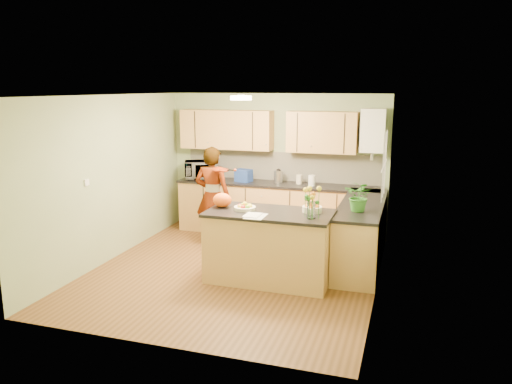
% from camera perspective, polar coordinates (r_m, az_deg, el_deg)
% --- Properties ---
extents(floor, '(4.50, 4.50, 0.00)m').
position_cam_1_polar(floor, '(7.33, -2.39, -8.97)').
color(floor, '#543518').
rests_on(floor, ground).
extents(ceiling, '(4.00, 4.50, 0.02)m').
position_cam_1_polar(ceiling, '(6.84, -2.57, 10.98)').
color(ceiling, white).
rests_on(ceiling, wall_back).
extents(wall_back, '(4.00, 0.02, 2.50)m').
position_cam_1_polar(wall_back, '(9.09, 2.37, 3.31)').
color(wall_back, gray).
rests_on(wall_back, floor).
extents(wall_front, '(4.00, 0.02, 2.50)m').
position_cam_1_polar(wall_front, '(4.98, -11.37, -4.19)').
color(wall_front, gray).
rests_on(wall_front, floor).
extents(wall_left, '(0.02, 4.50, 2.50)m').
position_cam_1_polar(wall_left, '(7.88, -16.29, 1.49)').
color(wall_left, gray).
rests_on(wall_left, floor).
extents(wall_right, '(0.02, 4.50, 2.50)m').
position_cam_1_polar(wall_right, '(6.58, 14.12, -0.38)').
color(wall_right, gray).
rests_on(wall_right, floor).
extents(back_counter, '(3.64, 0.62, 0.94)m').
position_cam_1_polar(back_counter, '(8.93, 2.44, -1.94)').
color(back_counter, tan).
rests_on(back_counter, floor).
extents(right_counter, '(0.62, 2.24, 0.94)m').
position_cam_1_polar(right_counter, '(7.61, 11.98, -4.67)').
color(right_counter, tan).
rests_on(right_counter, floor).
extents(splashback, '(3.60, 0.02, 0.52)m').
position_cam_1_polar(splashback, '(9.06, 2.96, 2.96)').
color(splashback, beige).
rests_on(splashback, back_counter).
extents(upper_cabinets, '(3.20, 0.34, 0.70)m').
position_cam_1_polar(upper_cabinets, '(8.91, 1.02, 7.03)').
color(upper_cabinets, tan).
rests_on(upper_cabinets, wall_back).
extents(boiler, '(0.40, 0.30, 0.86)m').
position_cam_1_polar(boiler, '(8.57, 13.24, 6.84)').
color(boiler, white).
rests_on(boiler, wall_back).
extents(window_right, '(0.01, 1.30, 1.05)m').
position_cam_1_polar(window_right, '(7.12, 14.50, 2.97)').
color(window_right, white).
rests_on(window_right, wall_right).
extents(light_switch, '(0.02, 0.09, 0.09)m').
position_cam_1_polar(light_switch, '(7.38, -18.78, 1.05)').
color(light_switch, white).
rests_on(light_switch, wall_left).
extents(ceiling_lamp, '(0.30, 0.30, 0.07)m').
position_cam_1_polar(ceiling_lamp, '(7.13, -1.73, 10.71)').
color(ceiling_lamp, '#FFEABF').
rests_on(ceiling_lamp, ceiling).
extents(peninsula_island, '(1.69, 0.87, 0.97)m').
position_cam_1_polar(peninsula_island, '(6.84, 1.53, -6.19)').
color(peninsula_island, tan).
rests_on(peninsula_island, floor).
extents(fruit_dish, '(0.30, 0.30, 0.10)m').
position_cam_1_polar(fruit_dish, '(6.79, -1.28, -1.69)').
color(fruit_dish, beige).
rests_on(fruit_dish, peninsula_island).
extents(orange_bowl, '(0.27, 0.27, 0.15)m').
position_cam_1_polar(orange_bowl, '(6.70, 6.44, -1.75)').
color(orange_bowl, beige).
rests_on(orange_bowl, peninsula_island).
extents(flower_vase, '(0.26, 0.26, 0.48)m').
position_cam_1_polar(flower_vase, '(6.32, 6.36, -0.24)').
color(flower_vase, silver).
rests_on(flower_vase, peninsula_island).
extents(orange_bag, '(0.29, 0.26, 0.20)m').
position_cam_1_polar(orange_bag, '(6.94, -3.89, -0.93)').
color(orange_bag, '#F05813').
rests_on(orange_bag, peninsula_island).
extents(papers, '(0.24, 0.33, 0.01)m').
position_cam_1_polar(papers, '(6.45, -0.03, -2.77)').
color(papers, silver).
rests_on(papers, peninsula_island).
extents(violinist, '(0.61, 0.40, 1.66)m').
position_cam_1_polar(violinist, '(8.29, -4.99, -0.51)').
color(violinist, tan).
rests_on(violinist, floor).
extents(violin, '(0.67, 0.58, 0.17)m').
position_cam_1_polar(violin, '(7.92, -4.32, 2.60)').
color(violin, '#530E05').
rests_on(violin, violinist).
extents(microwave, '(0.71, 0.61, 0.33)m').
position_cam_1_polar(microwave, '(9.29, -6.25, 2.53)').
color(microwave, white).
rests_on(microwave, back_counter).
extents(blue_box, '(0.32, 0.26, 0.22)m').
position_cam_1_polar(blue_box, '(8.96, -1.42, 1.90)').
color(blue_box, navy).
rests_on(blue_box, back_counter).
extents(kettle, '(0.16, 0.16, 0.30)m').
position_cam_1_polar(kettle, '(8.85, 2.59, 1.83)').
color(kettle, '#AEAEB3').
rests_on(kettle, back_counter).
extents(jar_cream, '(0.13, 0.13, 0.16)m').
position_cam_1_polar(jar_cream, '(8.78, 4.96, 1.46)').
color(jar_cream, beige).
rests_on(jar_cream, back_counter).
extents(jar_white, '(0.15, 0.15, 0.18)m').
position_cam_1_polar(jar_white, '(8.62, 6.38, 1.30)').
color(jar_white, white).
rests_on(jar_white, back_counter).
extents(potted_plant, '(0.48, 0.44, 0.43)m').
position_cam_1_polar(potted_plant, '(6.92, 11.77, -0.49)').
color(potted_plant, '#317527').
rests_on(potted_plant, right_counter).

